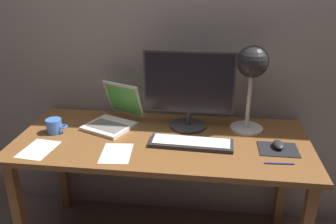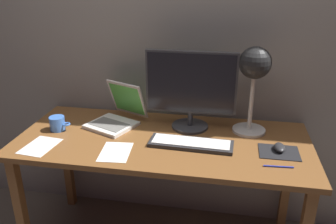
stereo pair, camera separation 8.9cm
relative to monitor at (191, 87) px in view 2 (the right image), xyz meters
The scene contains 12 objects.
back_wall 0.41m from the monitor, 119.44° to the left, with size 4.80×0.06×2.60m, color gray.
desk 0.39m from the monitor, 127.39° to the right, with size 1.60×0.70×0.74m.
monitor is the anchor object (origin of this frame).
keyboard_main 0.33m from the monitor, 81.58° to the right, with size 0.45×0.16×0.03m.
laptop 0.46m from the monitor, behind, with size 0.35×0.39×0.24m.
desk_lamp 0.36m from the monitor, ahead, with size 0.19×0.19×0.49m.
mousepad 0.58m from the monitor, 24.66° to the right, with size 0.20×0.16×0.00m, color black.
mouse 0.57m from the monitor, 22.80° to the right, with size 0.06×0.10×0.03m, color #28282B.
coffee_mug 0.79m from the monitor, 166.82° to the right, with size 0.12×0.09×0.08m.
paper_sheet_near_mouse 0.55m from the monitor, 132.64° to the right, with size 0.15×0.21×0.00m, color white.
paper_sheet_by_keyboard 0.87m from the monitor, 153.31° to the right, with size 0.15×0.21×0.00m, color white.
pen 0.64m from the monitor, 38.58° to the right, with size 0.01×0.01×0.14m, color #2633A5.
Camera 2 is at (0.34, -1.70, 1.61)m, focal length 37.71 mm.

